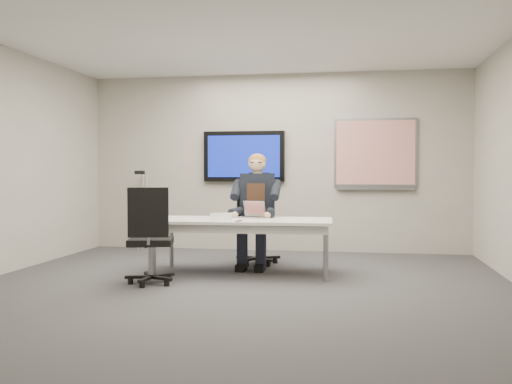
% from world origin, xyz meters
% --- Properties ---
extents(floor, '(6.00, 6.00, 0.02)m').
position_xyz_m(floor, '(0.00, 0.00, 0.00)').
color(floor, '#3B3B3E').
rests_on(floor, ground).
extents(ceiling, '(6.00, 6.00, 0.02)m').
position_xyz_m(ceiling, '(0.00, 0.00, 2.80)').
color(ceiling, white).
rests_on(ceiling, wall_back).
extents(wall_back, '(6.00, 0.02, 2.80)m').
position_xyz_m(wall_back, '(0.00, 3.00, 1.40)').
color(wall_back, '#A4A094').
rests_on(wall_back, ground).
extents(wall_front, '(6.00, 0.02, 2.80)m').
position_xyz_m(wall_front, '(0.00, -3.00, 1.40)').
color(wall_front, '#A4A094').
rests_on(wall_front, ground).
extents(conference_table, '(2.21, 0.99, 0.67)m').
position_xyz_m(conference_table, '(-0.12, 0.89, 0.59)').
color(conference_table, silver).
rests_on(conference_table, ground).
extents(tv_display, '(1.30, 0.09, 0.80)m').
position_xyz_m(tv_display, '(-0.50, 2.95, 1.50)').
color(tv_display, black).
rests_on(tv_display, wall_back).
extents(whiteboard, '(1.25, 0.08, 1.10)m').
position_xyz_m(whiteboard, '(1.55, 2.97, 1.53)').
color(whiteboard, gray).
rests_on(whiteboard, wall_back).
extents(office_chair_far, '(0.74, 0.74, 1.16)m').
position_xyz_m(office_chair_far, '(-0.07, 1.68, 0.36)').
color(office_chair_far, black).
rests_on(office_chair_far, ground).
extents(office_chair_near, '(0.62, 0.62, 1.08)m').
position_xyz_m(office_chair_near, '(-0.99, 0.02, 0.34)').
color(office_chair_near, black).
rests_on(office_chair_near, ground).
extents(seated_person, '(0.49, 0.84, 1.50)m').
position_xyz_m(seated_person, '(-0.05, 1.40, 0.60)').
color(seated_person, '#1C2030').
rests_on(seated_person, office_chair_far).
extents(crutch, '(0.32, 0.61, 1.34)m').
position_xyz_m(crutch, '(-2.14, 2.79, 0.65)').
color(crutch, '#9EA1A5').
rests_on(crutch, ground).
extents(laptop, '(0.34, 0.35, 0.21)m').
position_xyz_m(laptop, '(-0.02, 1.12, 0.72)').
color(laptop, '#ACACAE').
rests_on(laptop, conference_table).
extents(name_tent, '(0.25, 0.15, 0.10)m').
position_xyz_m(name_tent, '(-0.32, 0.58, 0.72)').
color(name_tent, white).
rests_on(name_tent, conference_table).
extents(pen, '(0.05, 0.15, 0.01)m').
position_xyz_m(pen, '(-0.10, 0.55, 0.68)').
color(pen, black).
rests_on(pen, conference_table).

